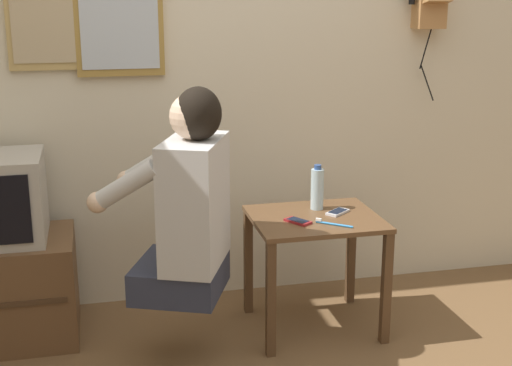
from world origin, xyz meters
TOP-DOWN VIEW (x-y plane):
  - wall_back at (0.00, 1.18)m, footprint 6.80×0.05m
  - side_table at (0.34, 0.64)m, footprint 0.59×0.51m
  - person at (-0.28, 0.46)m, footprint 0.62×0.57m
  - tv_stand at (-1.11, 0.86)m, footprint 0.69×0.48m
  - framed_picture at (-0.84, 1.14)m, footprint 0.33×0.03m
  - wall_mirror at (-0.49, 1.13)m, footprint 0.42×0.03m
  - cell_phone_held at (0.24, 0.58)m, footprint 0.12×0.14m
  - cell_phone_spare at (0.46, 0.67)m, footprint 0.13×0.12m
  - water_bottle at (0.39, 0.76)m, footprint 0.06×0.06m
  - toothbrush at (0.38, 0.51)m, footprint 0.14×0.12m

SIDE VIEW (x-z plane):
  - tv_stand at x=-1.11m, z-range 0.00..0.49m
  - side_table at x=0.34m, z-range 0.17..0.74m
  - cell_phone_held at x=0.24m, z-range 0.56..0.57m
  - cell_phone_spare at x=0.46m, z-range 0.56..0.57m
  - toothbrush at x=0.38m, z-range 0.56..0.58m
  - water_bottle at x=0.39m, z-range 0.55..0.77m
  - person at x=-0.28m, z-range 0.28..1.17m
  - wall_back at x=0.00m, z-range 0.00..2.55m
  - framed_picture at x=-0.84m, z-range 1.22..1.72m
  - wall_mirror at x=-0.49m, z-range 1.18..1.88m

